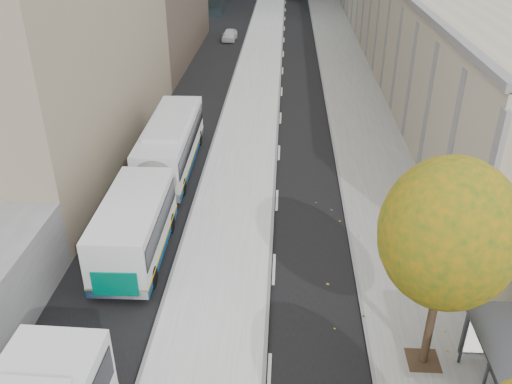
{
  "coord_description": "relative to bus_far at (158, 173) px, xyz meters",
  "views": [
    {
      "loc": [
        -1.38,
        -0.79,
        14.09
      ],
      "look_at": [
        -2.55,
        20.29,
        2.5
      ],
      "focal_mm": 38.0,
      "sensor_mm": 36.0,
      "label": 1
    }
  ],
  "objects": [
    {
      "name": "sidewalk",
      "position": [
        11.92,
        11.25,
        -1.5
      ],
      "size": [
        4.75,
        150.0,
        0.08
      ],
      "primitive_type": "cube",
      "color": "gray",
      "rests_on": "ground"
    },
    {
      "name": "tree_c",
      "position": [
        11.39,
        -10.75,
        3.71
      ],
      "size": [
        4.2,
        4.2,
        7.28
      ],
      "color": "black",
      "rests_on": "sidewalk"
    },
    {
      "name": "bus_far",
      "position": [
        0.0,
        0.0,
        0.0
      ],
      "size": [
        2.75,
        16.96,
        2.82
      ],
      "rotation": [
        0.0,
        0.0,
        0.02
      ],
      "color": "silver",
      "rests_on": "ground"
    },
    {
      "name": "distant_car",
      "position": [
        0.15,
        35.82,
        -0.94
      ],
      "size": [
        1.6,
        3.62,
        1.21
      ],
      "primitive_type": "imported",
      "rotation": [
        0.0,
        0.0,
        -0.05
      ],
      "color": "silver",
      "rests_on": "ground"
    },
    {
      "name": "bus_platform",
      "position": [
        3.92,
        11.25,
        -1.47
      ],
      "size": [
        4.25,
        150.0,
        0.15
      ],
      "primitive_type": "cube",
      "color": "#B1B1B1",
      "rests_on": "ground"
    }
  ]
}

